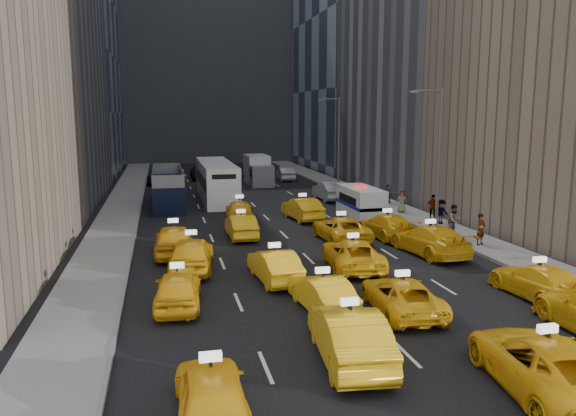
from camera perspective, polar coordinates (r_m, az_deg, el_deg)
name	(u,v)px	position (r m, az deg, el deg)	size (l,w,h in m)	color
ground	(362,310)	(22.11, 7.48, -10.26)	(160.00, 160.00, 0.00)	black
sidewalk_west	(121,210)	(45.20, -16.62, -0.24)	(3.00, 90.00, 0.15)	gray
sidewalk_east	(376,201)	(48.48, 8.96, 0.69)	(3.00, 90.00, 0.15)	gray
curb_west	(140,210)	(45.12, -14.78, -0.15)	(0.15, 90.00, 0.18)	slate
curb_east	(360,202)	(47.96, 7.35, 0.65)	(0.15, 90.00, 0.18)	slate
building_backdrop	(204,32)	(92.62, -8.50, 17.26)	(30.00, 12.00, 40.00)	slate
streetlight_near	(437,156)	(35.63, 14.92, 5.16)	(2.15, 0.22, 9.00)	#595B60
streetlight_far	(337,140)	(54.12, 5.04, 6.85)	(2.15, 0.22, 9.00)	#595B60
taxi_0	(211,393)	(14.54, -7.80, -18.15)	(1.73, 4.29, 1.46)	yellow
taxi_1	(349,335)	(17.59, 6.22, -12.67)	(1.76, 5.04, 1.66)	yellow
taxi_2	(545,363)	(17.27, 24.62, -14.15)	(2.58, 5.59, 1.55)	yellow
taxi_4	(178,289)	(22.45, -11.13, -8.08)	(1.73, 4.31, 1.47)	yellow
taxi_5	(322,293)	(21.77, 3.50, -8.61)	(1.45, 4.15, 1.37)	yellow
taxi_6	(402,296)	(21.91, 11.48, -8.73)	(2.21, 4.79, 1.33)	yellow
taxi_7	(538,281)	(25.30, 24.06, -6.81)	(1.96, 4.81, 1.40)	yellow
taxi_8	(192,254)	(27.34, -9.77, -4.61)	(1.97, 4.90, 1.67)	yellow
taxi_9	(275,265)	(25.38, -1.37, -5.84)	(1.53, 4.39, 1.45)	yellow
taxi_10	(353,254)	(27.50, 6.59, -4.69)	(2.40, 5.21, 1.45)	yellow
taxi_11	(430,240)	(30.96, 14.20, -3.17)	(2.24, 5.51, 1.60)	yellow
taxi_12	(174,240)	(30.44, -11.53, -3.21)	(1.98, 4.92, 1.67)	yellow
taxi_13	(241,226)	(34.14, -4.79, -1.86)	(1.52, 4.35, 1.43)	yellow
taxi_14	(341,229)	(33.38, 5.41, -2.12)	(2.40, 5.21, 1.45)	yellow
taxi_15	(387,226)	(34.61, 10.02, -1.79)	(2.05, 5.04, 1.46)	yellow
taxi_16	(240,211)	(39.17, -4.94, -0.28)	(1.85, 4.61, 1.57)	yellow
taxi_17	(302,209)	(39.90, 1.48, -0.07)	(1.65, 4.74, 1.56)	yellow
nypd_van	(361,202)	(41.35, 7.39, 0.57)	(2.62, 5.57, 2.32)	silver
double_decker	(168,188)	(46.87, -12.12, 2.04)	(2.52, 10.37, 3.01)	black
city_bus	(216,181)	(49.50, -7.30, 2.73)	(4.34, 12.97, 3.29)	white
box_truck	(258,170)	(60.02, -3.06, 3.86)	(3.17, 6.92, 3.05)	silver
misc_car_0	(329,191)	(49.03, 4.17, 1.77)	(1.74, 5.00, 1.65)	#93959A
misc_car_1	(162,176)	(61.76, -12.70, 3.17)	(2.72, 5.90, 1.64)	black
misc_car_2	(249,171)	(65.22, -3.95, 3.73)	(2.35, 5.78, 1.68)	slate
misc_car_3	(199,172)	(65.04, -8.99, 3.62)	(1.98, 4.92, 1.68)	black
misc_car_4	(285,174)	(63.48, -0.26, 3.52)	(1.60, 4.58, 1.51)	#AFB1B7
pedestrian_0	(481,229)	(33.38, 19.01, -2.05)	(0.65, 0.43, 1.78)	gray
pedestrian_1	(454,220)	(35.31, 16.53, -1.21)	(0.92, 0.51, 1.90)	gray
pedestrian_2	(441,212)	(38.84, 15.32, -0.39)	(1.06, 0.44, 1.65)	gray
pedestrian_3	(433,207)	(40.39, 14.47, 0.10)	(1.03, 0.47, 1.75)	gray
pedestrian_4	(402,201)	(42.79, 11.47, 0.67)	(0.81, 0.44, 1.66)	gray
pedestrian_5	(388,194)	(46.97, 10.15, 1.42)	(1.42, 0.41, 1.53)	gray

